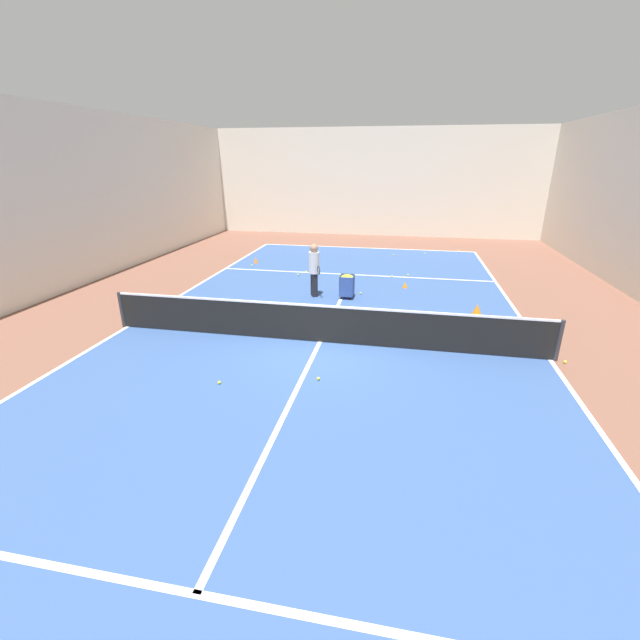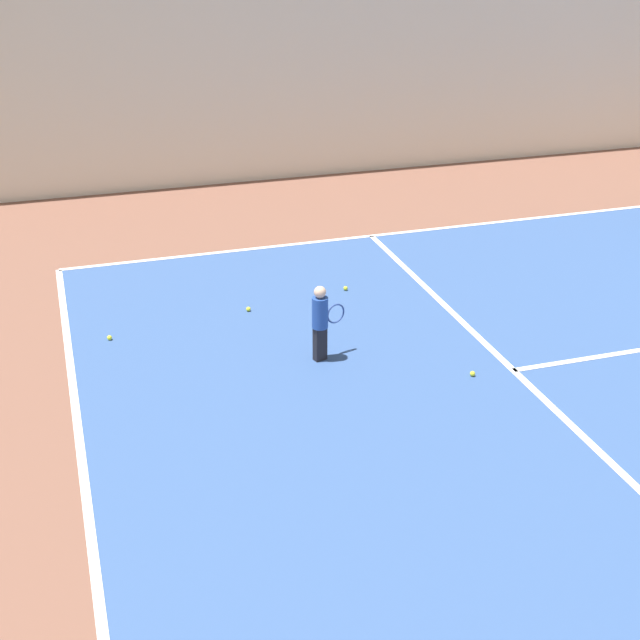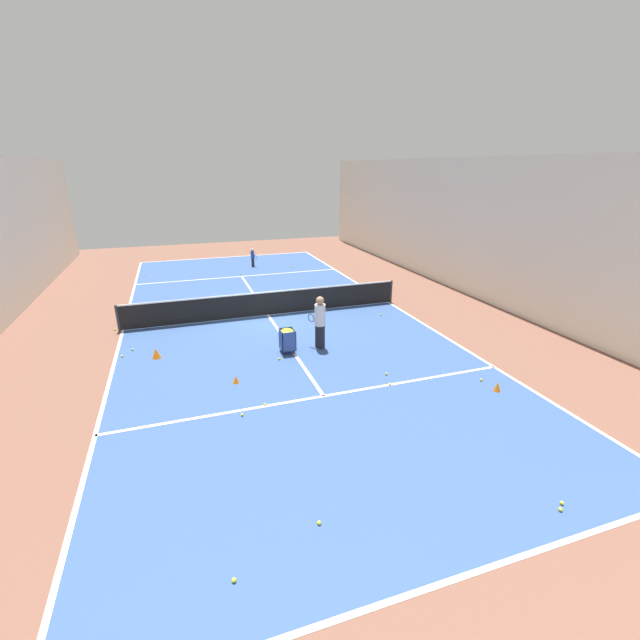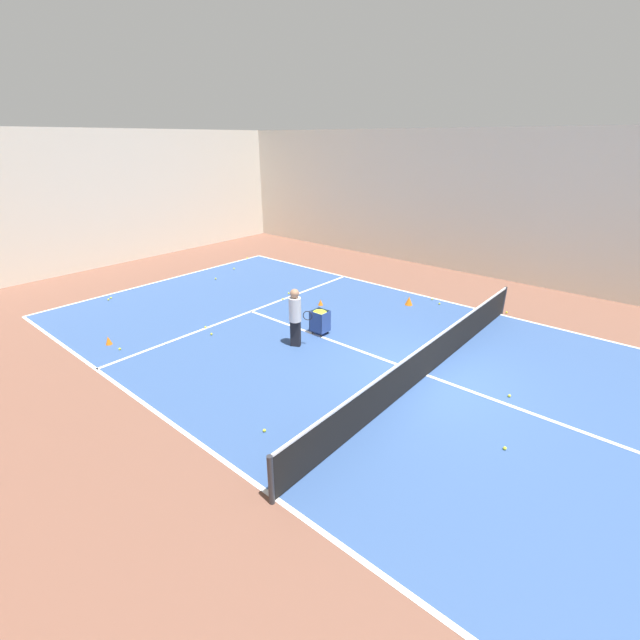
{
  "view_description": "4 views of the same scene",
  "coord_description": "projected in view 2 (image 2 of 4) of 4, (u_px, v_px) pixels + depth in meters",
  "views": [
    {
      "loc": [
        1.9,
        -9.68,
        4.31
      ],
      "look_at": [
        0.0,
        0.0,
        0.59
      ],
      "focal_mm": 24.0,
      "sensor_mm": 36.0,
      "label": 1
    },
    {
      "loc": [
        9.06,
        -12.28,
        5.63
      ],
      "look_at": [
        -1.06,
        -9.13,
        0.59
      ],
      "focal_mm": 50.0,
      "sensor_mm": 36.0,
      "label": 2
    },
    {
      "loc": [
        3.23,
        16.03,
        5.63
      ],
      "look_at": [
        -0.93,
        3.75,
        0.96
      ],
      "focal_mm": 24.0,
      "sensor_mm": 36.0,
      "label": 3
    },
    {
      "loc": [
        -9.06,
        -4.1,
        5.63
      ],
      "look_at": [
        0.17,
        3.75,
        0.46
      ],
      "focal_mm": 24.0,
      "sensor_mm": 36.0,
      "label": 4
    }
  ],
  "objects": [
    {
      "name": "line_baseline_near",
      "position": [
        79.0,
        440.0,
        10.21
      ],
      "size": [
        10.76,
        0.1,
        0.0
      ],
      "primitive_type": "cube",
      "color": "white",
      "rests_on": "ground"
    },
    {
      "name": "tennis_ball_3",
      "position": [
        346.0,
        288.0,
        14.07
      ],
      "size": [
        0.07,
        0.07,
        0.07
      ],
      "primitive_type": "sphere",
      "color": "yellow",
      "rests_on": "ground"
    },
    {
      "name": "hall_enclosure_left",
      "position": [
        590.0,
        23.0,
        20.44
      ],
      "size": [
        0.15,
        33.16,
        6.03
      ],
      "color": "silver",
      "rests_on": "ground"
    },
    {
      "name": "tennis_ball_9",
      "position": [
        473.0,
        374.0,
        11.55
      ],
      "size": [
        0.07,
        0.07,
        0.07
      ],
      "primitive_type": "sphere",
      "color": "yellow",
      "rests_on": "ground"
    },
    {
      "name": "tennis_ball_5",
      "position": [
        110.0,
        338.0,
        12.49
      ],
      "size": [
        0.07,
        0.07,
        0.07
      ],
      "primitive_type": "sphere",
      "color": "yellow",
      "rests_on": "ground"
    },
    {
      "name": "line_service_near",
      "position": [
        513.0,
        370.0,
        11.7
      ],
      "size": [
        10.76,
        0.1,
        0.0
      ],
      "primitive_type": "cube",
      "color": "white",
      "rests_on": "ground"
    },
    {
      "name": "player_near_baseline",
      "position": [
        321.0,
        318.0,
        11.73
      ],
      "size": [
        0.32,
        0.53,
        1.07
      ],
      "rotation": [
        0.0,
        0.0,
        1.86
      ],
      "color": "black",
      "rests_on": "ground"
    },
    {
      "name": "tennis_ball_12",
      "position": [
        248.0,
        309.0,
        13.36
      ],
      "size": [
        0.07,
        0.07,
        0.07
      ],
      "primitive_type": "sphere",
      "color": "yellow",
      "rests_on": "ground"
    }
  ]
}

